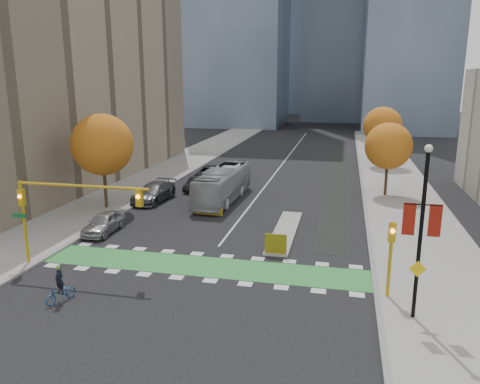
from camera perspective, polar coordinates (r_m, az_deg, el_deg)
The scene contains 23 objects.
ground at distance 27.35m, azimuth -5.44°, elevation -10.18°, with size 300.00×300.00×0.00m, color black.
sidewalk_west at distance 49.93m, azimuth -13.12°, elevation 0.60°, with size 7.00×120.00×0.15m, color gray.
sidewalk_east at distance 45.43m, azimuth 19.30°, elevation -1.10°, with size 7.00×120.00×0.15m, color gray.
curb_west at distance 48.53m, azimuth -9.39°, elevation 0.41°, with size 0.30×120.00×0.16m, color gray.
curb_east at distance 45.13m, azimuth 14.89°, elevation -0.87°, with size 0.30×120.00×0.16m, color gray.
bike_crossing at distance 28.66m, azimuth -4.51°, elevation -9.00°, with size 20.00×3.00×0.01m, color green.
centre_line at distance 65.17m, azimuth 5.50°, elevation 3.83°, with size 0.15×70.00×0.01m, color silver.
bike_lane_paint at distance 54.86m, azimuth 11.95°, elevation 1.74°, with size 2.50×50.00×0.01m, color black.
median_island at distance 34.74m, azimuth 5.51°, elevation -4.78°, with size 1.60×10.00×0.16m, color gray.
hazard_board at distance 30.01m, azimuth 4.37°, elevation -6.31°, with size 1.40×0.12×1.30m, color yellow.
building_west at distance 55.82m, azimuth -22.98°, elevation 14.11°, with size 16.00×44.00×25.00m, color gray.
tree_west at distance 41.29m, azimuth -16.43°, elevation 5.56°, with size 5.20×5.20×8.22m.
tree_east_near at distance 46.33m, azimuth 17.65°, elevation 5.35°, with size 4.40×4.40×7.08m.
tree_east_far at distance 62.18m, azimuth 16.97°, elevation 7.70°, with size 4.80×4.80×7.65m.
traffic_signal_west at distance 29.00m, azimuth -21.03°, elevation -1.23°, with size 8.53×0.56×5.20m.
traffic_signal_east at distance 24.79m, azimuth 17.92°, elevation -6.57°, with size 0.35×0.43×4.10m.
banner_lamppost at distance 22.46m, azimuth 21.23°, elevation -3.89°, with size 1.65×0.36×8.28m.
cyclist at distance 25.78m, azimuth -21.05°, elevation -11.03°, with size 1.20×1.80×1.97m.
bus at distance 43.21m, azimuth -2.10°, elevation 0.96°, with size 2.60×11.11×3.09m, color #9A9FA1.
parked_car_a at distance 35.76m, azimuth -16.29°, elevation -3.61°, with size 1.79×4.45×1.52m, color #A3A3A9.
parked_car_b at distance 47.55m, azimuth -5.34°, elevation 0.99°, with size 1.41×4.05×1.33m, color black.
parked_car_c at distance 43.82m, azimuth -10.47°, elevation -0.03°, with size 2.37×5.82×1.69m, color #4E4E53.
parked_car_d at distance 52.23m, azimuth -3.79°, elevation 2.29°, with size 2.59×5.62×1.56m, color black.
Camera 1 is at (7.96, -23.74, 11.00)m, focal length 35.00 mm.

